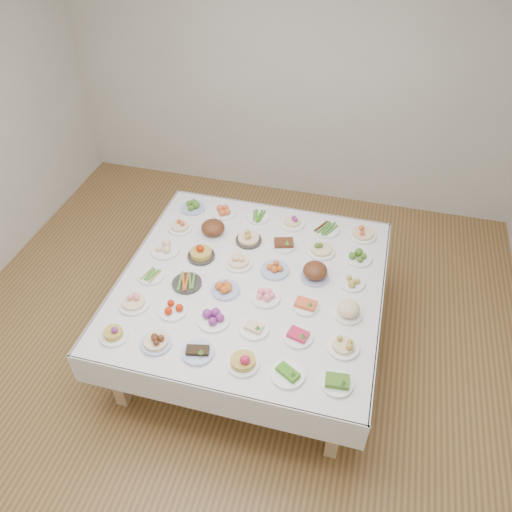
% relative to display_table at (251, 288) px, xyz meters
% --- Properties ---
extents(room_envelope, '(5.02, 5.02, 2.81)m').
position_rel_display_table_xyz_m(room_envelope, '(-0.18, -0.14, 1.15)').
color(room_envelope, olive).
rests_on(room_envelope, ground).
extents(display_table, '(2.01, 2.01, 0.75)m').
position_rel_display_table_xyz_m(display_table, '(0.00, 0.00, 0.00)').
color(display_table, white).
rests_on(display_table, ground).
extents(dish_0, '(0.19, 0.19, 0.10)m').
position_rel_display_table_xyz_m(dish_0, '(-0.77, -0.77, 0.11)').
color(dish_0, white).
rests_on(dish_0, display_table).
extents(dish_1, '(0.21, 0.21, 0.12)m').
position_rel_display_table_xyz_m(dish_1, '(-0.46, -0.75, 0.13)').
color(dish_1, '#4C66B2').
rests_on(dish_1, display_table).
extents(dish_2, '(0.21, 0.21, 0.09)m').
position_rel_display_table_xyz_m(dish_2, '(-0.16, -0.75, 0.11)').
color(dish_2, '#4C66B2').
rests_on(dish_2, display_table).
extents(dish_3, '(0.23, 0.22, 0.13)m').
position_rel_display_table_xyz_m(dish_3, '(0.16, -0.76, 0.13)').
color(dish_3, white).
rests_on(dish_3, display_table).
extents(dish_4, '(0.22, 0.22, 0.09)m').
position_rel_display_table_xyz_m(dish_4, '(0.45, -0.77, 0.11)').
color(dish_4, white).
rests_on(dish_4, display_table).
extents(dish_5, '(0.21, 0.21, 0.09)m').
position_rel_display_table_xyz_m(dish_5, '(0.77, -0.76, 0.11)').
color(dish_5, white).
rests_on(dish_5, display_table).
extents(dish_6, '(0.22, 0.22, 0.12)m').
position_rel_display_table_xyz_m(dish_6, '(-0.76, -0.46, 0.13)').
color(dish_6, white).
rests_on(dish_6, display_table).
extents(dish_7, '(0.20, 0.20, 0.09)m').
position_rel_display_table_xyz_m(dish_7, '(-0.46, -0.45, 0.11)').
color(dish_7, white).
rests_on(dish_7, display_table).
extents(dish_8, '(0.22, 0.22, 0.09)m').
position_rel_display_table_xyz_m(dish_8, '(-0.15, -0.46, 0.11)').
color(dish_8, white).
rests_on(dish_8, display_table).
extents(dish_9, '(0.20, 0.20, 0.08)m').
position_rel_display_table_xyz_m(dish_9, '(0.15, -0.46, 0.10)').
color(dish_9, white).
rests_on(dish_9, display_table).
extents(dish_10, '(0.20, 0.20, 0.09)m').
position_rel_display_table_xyz_m(dish_10, '(0.46, -0.45, 0.11)').
color(dish_10, white).
rests_on(dish_10, display_table).
extents(dish_11, '(0.23, 0.23, 0.13)m').
position_rel_display_table_xyz_m(dish_11, '(0.77, -0.46, 0.13)').
color(dish_11, white).
rests_on(dish_11, display_table).
extents(dish_12, '(0.20, 0.20, 0.05)m').
position_rel_display_table_xyz_m(dish_12, '(-0.76, -0.16, 0.09)').
color(dish_12, white).
rests_on(dish_12, display_table).
extents(dish_13, '(0.24, 0.22, 0.06)m').
position_rel_display_table_xyz_m(dish_13, '(-0.46, -0.16, 0.10)').
color(dish_13, '#2F2C29').
rests_on(dish_13, display_table).
extents(dish_14, '(0.21, 0.21, 0.09)m').
position_rel_display_table_xyz_m(dish_14, '(-0.16, -0.15, 0.11)').
color(dish_14, '#4C66B2').
rests_on(dish_14, display_table).
extents(dish_15, '(0.22, 0.22, 0.09)m').
position_rel_display_table_xyz_m(dish_15, '(0.15, -0.15, 0.11)').
color(dish_15, white).
rests_on(dish_15, display_table).
extents(dish_16, '(0.19, 0.19, 0.08)m').
position_rel_display_table_xyz_m(dish_16, '(0.46, -0.16, 0.10)').
color(dish_16, white).
rests_on(dish_16, display_table).
extents(dish_17, '(0.20, 0.20, 0.11)m').
position_rel_display_table_xyz_m(dish_17, '(0.76, -0.16, 0.12)').
color(dish_17, white).
rests_on(dish_17, display_table).
extents(dish_18, '(0.22, 0.22, 0.10)m').
position_rel_display_table_xyz_m(dish_18, '(-0.77, 0.15, 0.11)').
color(dish_18, white).
rests_on(dish_18, display_table).
extents(dish_19, '(0.23, 0.22, 0.14)m').
position_rel_display_table_xyz_m(dish_19, '(-0.46, 0.16, 0.14)').
color(dish_19, '#2F2C29').
rests_on(dish_19, display_table).
extents(dish_20, '(0.22, 0.22, 0.12)m').
position_rel_display_table_xyz_m(dish_20, '(-0.15, 0.16, 0.13)').
color(dish_20, white).
rests_on(dish_20, display_table).
extents(dish_21, '(0.22, 0.22, 0.09)m').
position_rel_display_table_xyz_m(dish_21, '(0.15, 0.15, 0.11)').
color(dish_21, '#4C66B2').
rests_on(dish_21, display_table).
extents(dish_22, '(0.24, 0.24, 0.14)m').
position_rel_display_table_xyz_m(dish_22, '(0.47, 0.16, 0.14)').
color(dish_22, '#4C66B2').
rests_on(dish_22, display_table).
extents(dish_23, '(0.19, 0.19, 0.08)m').
position_rel_display_table_xyz_m(dish_23, '(0.75, 0.16, 0.10)').
color(dish_23, white).
rests_on(dish_23, display_table).
extents(dish_24, '(0.20, 0.20, 0.11)m').
position_rel_display_table_xyz_m(dish_24, '(-0.76, 0.45, 0.12)').
color(dish_24, white).
rests_on(dish_24, display_table).
extents(dish_25, '(0.22, 0.22, 0.12)m').
position_rel_display_table_xyz_m(dish_25, '(-0.46, 0.46, 0.13)').
color(dish_25, white).
rests_on(dish_25, display_table).
extents(dish_26, '(0.23, 0.23, 0.13)m').
position_rel_display_table_xyz_m(dish_26, '(-0.14, 0.45, 0.13)').
color(dish_26, '#2F2C29').
rests_on(dish_26, display_table).
extents(dish_27, '(0.20, 0.20, 0.09)m').
position_rel_display_table_xyz_m(dish_27, '(0.15, 0.46, 0.11)').
color(dish_27, white).
rests_on(dish_27, display_table).
extents(dish_28, '(0.24, 0.24, 0.13)m').
position_rel_display_table_xyz_m(dish_28, '(0.46, 0.47, 0.13)').
color(dish_28, white).
rests_on(dish_28, display_table).
extents(dish_29, '(0.21, 0.21, 0.09)m').
position_rel_display_table_xyz_m(dish_29, '(0.77, 0.46, 0.11)').
color(dish_29, white).
rests_on(dish_29, display_table).
extents(dish_30, '(0.21, 0.21, 0.09)m').
position_rel_display_table_xyz_m(dish_30, '(-0.76, 0.76, 0.11)').
color(dish_30, '#4C66B2').
rests_on(dish_30, display_table).
extents(dish_31, '(0.21, 0.21, 0.09)m').
position_rel_display_table_xyz_m(dish_31, '(-0.46, 0.76, 0.11)').
color(dish_31, white).
rests_on(dish_31, display_table).
extents(dish_32, '(0.19, 0.19, 0.05)m').
position_rel_display_table_xyz_m(dish_32, '(-0.15, 0.77, 0.09)').
color(dish_32, white).
rests_on(dish_32, display_table).
extents(dish_33, '(0.21, 0.21, 0.12)m').
position_rel_display_table_xyz_m(dish_33, '(0.16, 0.76, 0.13)').
color(dish_33, white).
rests_on(dish_33, display_table).
extents(dish_34, '(0.25, 0.22, 0.06)m').
position_rel_display_table_xyz_m(dish_34, '(0.46, 0.76, 0.10)').
color(dish_34, white).
rests_on(dish_34, display_table).
extents(dish_35, '(0.24, 0.24, 0.13)m').
position_rel_display_table_xyz_m(dish_35, '(0.77, 0.76, 0.13)').
color(dish_35, white).
rests_on(dish_35, display_table).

